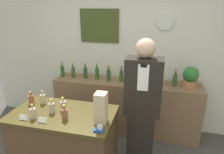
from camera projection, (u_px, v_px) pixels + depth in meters
back_wall at (125, 51)px, 3.35m from camera, size 5.20×0.09×2.70m
back_shelf at (125, 107)px, 3.38m from camera, size 2.39×0.44×0.90m
display_counter at (66, 148)px, 2.38m from camera, size 1.16×0.66×0.94m
shopkeeper at (142, 108)px, 2.49m from camera, size 0.44×0.27×1.73m
potted_plant at (191, 77)px, 2.98m from camera, size 0.23×0.23×0.32m
paper_bag at (101, 108)px, 1.99m from camera, size 0.12×0.13×0.33m
tape_dispenser at (99, 129)px, 1.89m from camera, size 0.09×0.06×0.07m
price_card_left at (23, 117)px, 2.08m from camera, size 0.09×0.02×0.06m
price_card_right at (42, 120)px, 2.03m from camera, size 0.09×0.02×0.06m
counter_bottle_0 at (31, 99)px, 2.40m from camera, size 0.06×0.06×0.16m
counter_bottle_1 at (43, 99)px, 2.42m from camera, size 0.06×0.06×0.16m
counter_bottle_2 at (33, 113)px, 2.10m from camera, size 0.06×0.06×0.16m
counter_bottle_3 at (52, 108)px, 2.21m from camera, size 0.06×0.06×0.16m
counter_bottle_4 at (63, 106)px, 2.26m from camera, size 0.06×0.06×0.16m
counter_bottle_5 at (65, 114)px, 2.08m from camera, size 0.06×0.06×0.16m
shelf_bottle_0 at (62, 71)px, 3.44m from camera, size 0.07×0.07×0.27m
shelf_bottle_1 at (73, 72)px, 3.39m from camera, size 0.07×0.07×0.27m
shelf_bottle_2 at (85, 72)px, 3.37m from camera, size 0.07×0.07×0.27m
shelf_bottle_3 at (97, 73)px, 3.32m from camera, size 0.07×0.07×0.27m
shelf_bottle_4 at (109, 75)px, 3.25m from camera, size 0.07×0.07×0.27m
shelf_bottle_5 at (121, 76)px, 3.21m from camera, size 0.07×0.07×0.27m
shelf_bottle_6 at (134, 77)px, 3.15m from camera, size 0.07×0.07×0.27m
shelf_bottle_7 at (147, 78)px, 3.12m from camera, size 0.07×0.07×0.27m
shelf_bottle_8 at (161, 79)px, 3.06m from camera, size 0.07×0.07×0.27m
shelf_bottle_9 at (175, 80)px, 3.03m from camera, size 0.07×0.07×0.27m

